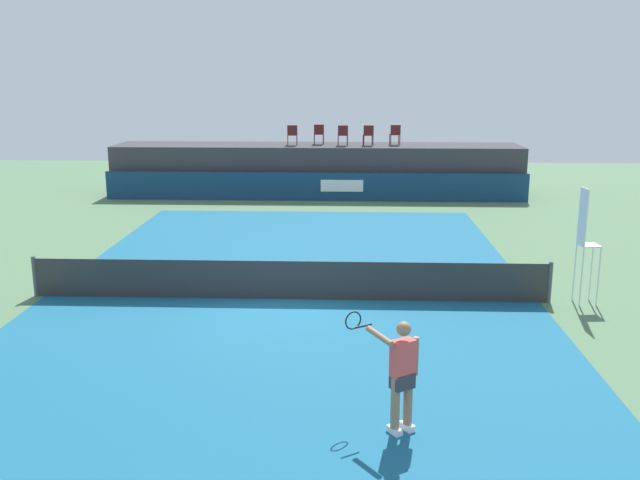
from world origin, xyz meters
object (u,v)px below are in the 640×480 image
Objects in this scene: spectator_chair_far_left at (292,134)px; spectator_chair_center at (343,134)px; net_post_far at (550,282)px; spectator_chair_far_right at (395,134)px; umpire_chair at (585,238)px; net_post_near at (35,276)px; tennis_ball at (446,268)px; spectator_chair_left at (319,133)px; spectator_chair_right at (368,134)px; tennis_player at (401,372)px.

spectator_chair_center is (2.23, -0.01, 0.00)m from spectator_chair_far_left.
net_post_far is (5.05, -14.96, -2.19)m from spectator_chair_center.
umpire_chair is (3.46, -15.35, -1.11)m from spectator_chair_far_right.
spectator_chair_center is at bearing 63.83° from net_post_near.
net_post_near reaches higher than tennis_ball.
umpire_chair is (6.85, -15.47, -1.11)m from spectator_chair_left.
spectator_chair_right is at bearing 3.59° from spectator_chair_center.
spectator_chair_left is 0.50× the size of tennis_player.
spectator_chair_far_left is at bearing 115.91° from net_post_far.
spectator_chair_center is 16.81m from net_post_near.
spectator_chair_far_left and spectator_chair_left have the same top height.
spectator_chair_center reaches higher than net_post_far.
spectator_chair_far_right is at bearing 4.60° from spectator_chair_far_left.
net_post_near is at bearing 179.95° from umpire_chair.
spectator_chair_far_left reaches higher than tennis_player.
spectator_chair_left reaches higher than tennis_player.
umpire_chair reaches higher than net_post_near.
tennis_player is at bearing -87.11° from spectator_chair_center.
spectator_chair_far_left is 0.32× the size of umpire_chair.
spectator_chair_far_left is at bearing -175.40° from spectator_chair_far_right.
net_post_far is at bearing 57.90° from tennis_player.
umpire_chair is 13.17m from net_post_near.
spectator_chair_far_right is 15.73m from net_post_far.
spectator_chair_center is at bearing -24.71° from spectator_chair_left.
spectator_chair_center is 0.32× the size of umpire_chair.
spectator_chair_center reaches higher than tennis_ball.
spectator_chair_center is at bearing -176.41° from spectator_chair_right.
spectator_chair_left is 13.54m from tennis_ball.
spectator_chair_center is at bearing -0.36° from spectator_chair_far_left.
spectator_chair_far_right is 0.32× the size of umpire_chair.
tennis_player is at bearing -93.26° from spectator_chair_far_right.
spectator_chair_center is at bearing 108.65° from net_post_far.
spectator_chair_far_left is 13.50m from tennis_ball.
spectator_chair_center reaches higher than umpire_chair.
net_post_near and net_post_far have the same top height.
spectator_chair_left is at bearing 169.02° from spectator_chair_right.
umpire_chair reaches higher than net_post_far.
spectator_chair_left reaches higher than tennis_ball.
spectator_chair_left is 1.00× the size of spectator_chair_far_right.
spectator_chair_far_right is at bearing 86.74° from tennis_player.
tennis_player is at bearing -36.93° from net_post_near.
spectator_chair_center is 16.08m from umpire_chair.
spectator_chair_left reaches higher than net_post_near.
spectator_chair_right is at bearing 104.66° from net_post_far.
net_post_far is 7.49m from tennis_player.
spectator_chair_far_left is 2.23m from spectator_chair_center.
spectator_chair_far_right is 0.50× the size of tennis_player.
spectator_chair_far_right is 13.06× the size of tennis_ball.
spectator_chair_right is 0.50× the size of tennis_player.
umpire_chair reaches higher than tennis_player.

